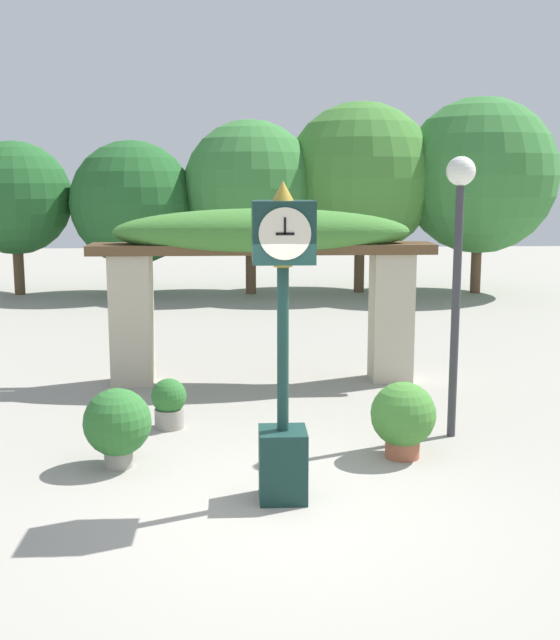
% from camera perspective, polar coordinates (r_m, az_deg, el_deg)
% --- Properties ---
extents(ground_plane, '(60.00, 60.00, 0.00)m').
position_cam_1_polar(ground_plane, '(7.77, 0.01, -13.26)').
color(ground_plane, gray).
extents(pedestal_clock, '(0.57, 0.61, 3.05)m').
position_cam_1_polar(pedestal_clock, '(7.52, 0.21, -0.95)').
color(pedestal_clock, '#14332D').
rests_on(pedestal_clock, ground).
extents(pergola, '(5.17, 1.21, 2.65)m').
position_cam_1_polar(pergola, '(12.08, -1.26, 4.59)').
color(pergola, '#BCB299').
rests_on(pergola, ground).
extents(potted_plant_near_left, '(0.44, 0.44, 0.63)m').
position_cam_1_polar(potted_plant_near_left, '(10.13, -7.90, -5.81)').
color(potted_plant_near_left, gray).
rests_on(potted_plant_near_left, ground).
extents(potted_plant_near_right, '(0.73, 0.73, 0.86)m').
position_cam_1_polar(potted_plant_near_right, '(9.06, 8.75, -6.83)').
color(potted_plant_near_right, '#9E563D').
rests_on(potted_plant_near_right, ground).
extents(potted_plant_far_left, '(0.73, 0.73, 0.87)m').
position_cam_1_polar(potted_plant_far_left, '(8.83, -11.49, -7.26)').
color(potted_plant_far_left, gray).
rests_on(potted_plant_far_left, ground).
extents(lamp_post, '(0.34, 0.34, 3.33)m').
position_cam_1_polar(lamp_post, '(9.58, 12.58, 5.94)').
color(lamp_post, '#333338').
rests_on(lamp_post, ground).
extents(tree_line, '(16.06, 4.49, 5.27)m').
position_cam_1_polar(tree_line, '(21.86, 1.81, 9.56)').
color(tree_line, brown).
rests_on(tree_line, ground).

